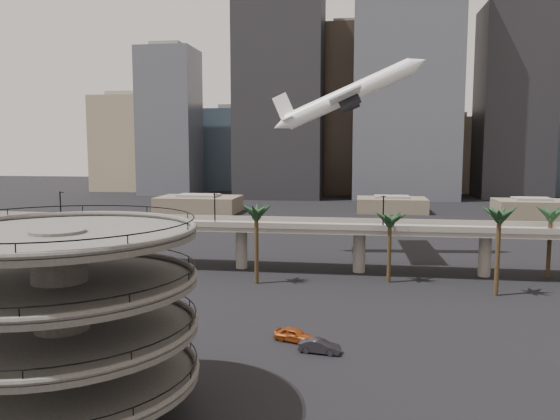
# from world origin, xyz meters

# --- Properties ---
(ground) EXTENTS (700.00, 700.00, 0.00)m
(ground) POSITION_xyz_m (0.00, 0.00, 0.00)
(ground) COLOR black
(ground) RESTS_ON ground
(parking_ramp) EXTENTS (22.20, 22.20, 17.35)m
(parking_ramp) POSITION_xyz_m (-13.00, -4.00, 9.84)
(parking_ramp) COLOR #494644
(parking_ramp) RESTS_ON ground
(overpass) EXTENTS (130.00, 9.30, 14.70)m
(overpass) POSITION_xyz_m (0.00, 55.00, 7.34)
(overpass) COLOR gray
(overpass) RESTS_ON ground
(palm_trees) EXTENTS (54.40, 18.40, 14.00)m
(palm_trees) POSITION_xyz_m (21.48, 47.47, 11.30)
(palm_trees) COLOR #41321B
(palm_trees) RESTS_ON ground
(low_buildings) EXTENTS (135.00, 27.50, 6.80)m
(low_buildings) POSITION_xyz_m (6.89, 142.30, 2.86)
(low_buildings) COLOR #65584A
(low_buildings) RESTS_ON ground
(skyline) EXTENTS (269.00, 86.00, 108.58)m
(skyline) POSITION_xyz_m (15.11, 217.09, 39.65)
(skyline) COLOR #7F7357
(skyline) RESTS_ON ground
(airborne_jet) EXTENTS (31.94, 29.17, 16.46)m
(airborne_jet) POSITION_xyz_m (8.13, 69.79, 33.22)
(airborne_jet) COLOR white
(airborne_jet) RESTS_ON ground
(car_a) EXTENTS (5.25, 3.40, 1.66)m
(car_a) POSITION_xyz_m (3.57, 17.56, 0.83)
(car_a) COLOR #9D4216
(car_a) RESTS_ON ground
(car_b) EXTENTS (4.81, 2.21, 1.53)m
(car_b) POSITION_xyz_m (6.79, 14.44, 0.76)
(car_b) COLOR #232227
(car_b) RESTS_ON ground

